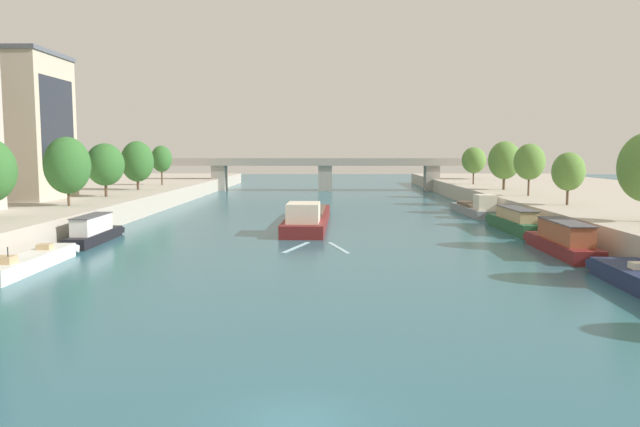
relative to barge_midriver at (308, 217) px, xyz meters
name	(u,v)px	position (x,y,z in m)	size (l,w,h in m)	color
ground_plane	(296,423)	(1.41, -48.59, -0.96)	(400.00, 400.00, 0.00)	#2D6070
barge_midriver	(308,217)	(0.00, 0.00, 0.00)	(4.82, 24.14, 3.14)	maroon
wake_behind_barge	(317,247)	(1.32, -14.96, -0.94)	(5.60, 5.96, 0.03)	#A0CCD6
moored_boat_left_upstream	(31,262)	(-18.34, -24.84, -0.41)	(2.18, 12.25, 2.14)	silver
moored_boat_left_end	(94,231)	(-18.70, -12.48, 0.09)	(2.11, 10.75, 2.53)	black
moored_boat_right_midway	(563,240)	(20.98, -17.79, 0.16)	(2.60, 12.36, 2.70)	maroon
moored_boat_right_second	(515,221)	(21.27, -4.10, 0.08)	(2.63, 12.78, 2.48)	#235633
moored_boat_right_downstream	(476,208)	(21.17, 12.23, -0.11)	(3.50, 14.38, 2.89)	gray
tree_left_by_lamp	(67,165)	(-25.02, -2.86, 5.72)	(4.73, 4.73, 7.22)	brown
tree_left_past_mid	(105,165)	(-25.92, 10.32, 5.52)	(4.73, 4.73, 6.71)	brown
tree_left_midway	(137,161)	(-26.12, 23.86, 5.68)	(4.77, 4.77, 7.20)	brown
tree_left_second	(161,159)	(-26.10, 36.82, 5.90)	(3.46, 3.46, 6.66)	brown
tree_right_end_of_row	(568,172)	(27.73, -0.96, 5.05)	(3.43, 3.43, 5.61)	brown
tree_right_third	(529,162)	(27.99, 12.65, 5.84)	(3.93, 3.93, 6.68)	brown
tree_right_midway	(504,160)	(28.34, 25.13, 5.85)	(4.77, 4.77, 7.19)	brown
tree_right_nearest	(474,160)	(27.35, 40.31, 5.65)	(4.14, 4.14, 6.43)	brown
building_left_corner	(0,126)	(-36.97, 6.64, 10.19)	(14.24, 11.23, 17.39)	beige
bridge_far	(325,170)	(1.41, 60.28, 3.39)	(68.00, 4.40, 6.69)	#9E998E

